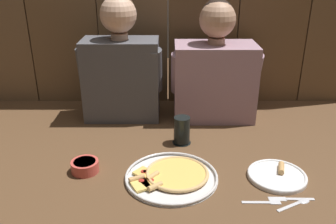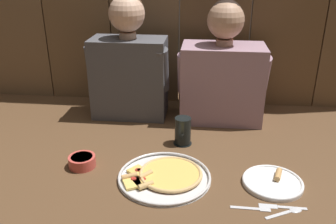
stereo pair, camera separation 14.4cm
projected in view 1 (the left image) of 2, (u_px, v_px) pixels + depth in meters
ground_plane at (167, 164)px, 1.42m from camera, size 3.20×3.20×0.00m
pizza_tray at (171, 176)px, 1.33m from camera, size 0.34×0.34×0.03m
dinner_plate at (276, 175)px, 1.33m from camera, size 0.22×0.22×0.03m
drinking_glass at (181, 130)px, 1.56m from camera, size 0.08×0.08×0.12m
dipping_bowl at (84, 166)px, 1.36m from camera, size 0.10×0.10×0.04m
table_fork at (262, 202)px, 1.20m from camera, size 0.13×0.02×0.01m
table_knife at (290, 199)px, 1.21m from camera, size 0.16×0.02×0.01m
table_spoon at (298, 202)px, 1.20m from camera, size 0.13×0.08×0.01m
diner_left at (120, 65)px, 1.74m from camera, size 0.40×0.20×0.60m
diner_right at (214, 69)px, 1.75m from camera, size 0.43×0.23×0.58m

